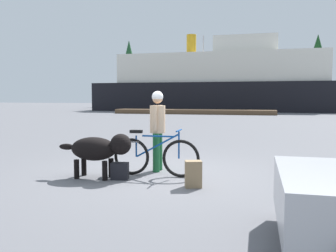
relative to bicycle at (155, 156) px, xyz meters
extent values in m
plane|color=slate|center=(-0.04, 0.21, -0.39)|extent=(160.00, 160.00, 0.00)
torus|color=black|center=(0.51, 0.00, -0.03)|extent=(0.73, 0.06, 0.73)
torus|color=black|center=(-0.49, 0.00, -0.03)|extent=(0.73, 0.06, 0.73)
cube|color=navy|center=(0.06, 0.00, 0.39)|extent=(0.64, 0.03, 0.03)
cube|color=navy|center=(0.04, 0.00, 0.21)|extent=(0.86, 0.03, 0.49)
cylinder|color=navy|center=(-0.39, 0.00, 0.18)|extent=(0.03, 0.03, 0.42)
cylinder|color=navy|center=(0.47, 0.00, 0.23)|extent=(0.03, 0.03, 0.52)
cube|color=black|center=(-0.39, 0.00, 0.47)|extent=(0.24, 0.10, 0.06)
cylinder|color=navy|center=(0.47, 0.00, 0.51)|extent=(0.03, 0.44, 0.03)
cube|color=slate|center=(-0.51, 0.00, 0.27)|extent=(0.36, 0.14, 0.02)
cylinder|color=#19592D|center=(-0.09, 0.59, 0.01)|extent=(0.14, 0.14, 0.80)
cylinder|color=#19592D|center=(-0.09, 0.37, 0.01)|extent=(0.14, 0.14, 0.80)
cylinder|color=#D8B28C|center=(-0.09, 0.48, 0.69)|extent=(0.32, 0.32, 0.57)
cylinder|color=#D8B28C|center=(-0.09, 0.70, 0.72)|extent=(0.09, 0.09, 0.50)
cylinder|color=#D8B28C|center=(-0.09, 0.26, 0.72)|extent=(0.09, 0.09, 0.50)
sphere|color=tan|center=(-0.09, 0.48, 1.12)|extent=(0.22, 0.22, 0.22)
sphere|color=white|center=(-0.09, 0.48, 1.15)|extent=(0.23, 0.23, 0.23)
ellipsoid|color=black|center=(-1.09, -0.44, 0.17)|extent=(0.90, 0.53, 0.45)
sphere|color=black|center=(-0.54, -0.44, 0.27)|extent=(0.39, 0.39, 0.39)
ellipsoid|color=black|center=(-1.66, -0.44, 0.19)|extent=(0.32, 0.12, 0.12)
cylinder|color=black|center=(-0.80, -0.29, -0.21)|extent=(0.10, 0.10, 0.36)
cylinder|color=black|center=(-0.80, -0.58, -0.21)|extent=(0.10, 0.10, 0.36)
cylinder|color=black|center=(-1.38, -0.29, -0.21)|extent=(0.10, 0.10, 0.36)
cylinder|color=black|center=(-1.38, -0.58, -0.21)|extent=(0.10, 0.10, 0.36)
cube|color=#8C7251|center=(0.88, -0.67, -0.16)|extent=(0.33, 0.27, 0.46)
cube|color=black|center=(-0.56, -0.44, -0.24)|extent=(0.34, 0.23, 0.32)
cylinder|color=black|center=(2.87, -1.92, -0.07)|extent=(0.64, 0.22, 0.64)
cube|color=brown|center=(-3.80, 25.95, -0.19)|extent=(14.69, 2.74, 0.40)
cube|color=black|center=(-2.31, 34.29, 1.16)|extent=(27.85, 8.41, 3.12)
cube|color=silver|center=(-2.31, 34.29, 4.32)|extent=(22.28, 7.07, 3.20)
cube|color=silver|center=(0.48, 34.29, 6.82)|extent=(6.69, 5.05, 1.80)
cylinder|color=#BF8C19|center=(-5.65, 34.29, 7.12)|extent=(1.10, 1.10, 2.40)
ellipsoid|color=silver|center=(-3.99, 32.50, 0.06)|extent=(7.72, 2.16, 0.90)
cylinder|color=#B2B2B7|center=(-3.99, 32.50, 4.19)|extent=(0.14, 0.14, 7.36)
cylinder|color=#B2B2B7|center=(-5.15, 32.50, 1.71)|extent=(3.47, 0.10, 0.10)
cylinder|color=#4C331E|center=(-18.59, 48.51, 1.23)|extent=(0.31, 0.31, 3.25)
cone|color=#1E4C28|center=(-18.59, 48.51, 6.62)|extent=(3.67, 3.67, 7.54)
cylinder|color=#4C331E|center=(-3.12, 51.14, 1.14)|extent=(0.43, 0.43, 3.06)
cone|color=#19471E|center=(-3.12, 51.14, 5.72)|extent=(3.16, 3.16, 6.12)
cylinder|color=#4C331E|center=(10.30, 49.83, 1.21)|extent=(0.30, 0.30, 3.21)
cone|color=#19471E|center=(10.30, 49.83, 6.58)|extent=(4.26, 4.26, 7.53)
camera|label=1|loc=(1.92, -6.55, 1.14)|focal=37.86mm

